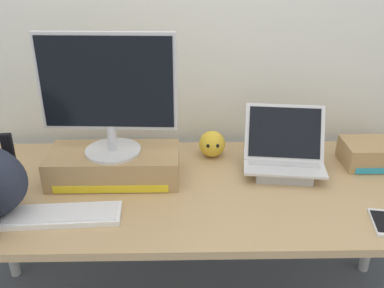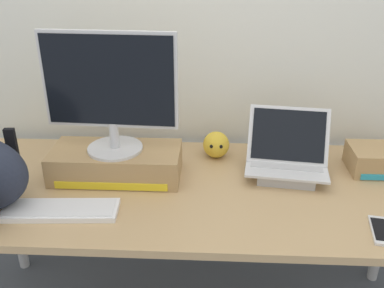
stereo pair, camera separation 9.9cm
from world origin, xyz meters
The scene contains 9 objects.
back_wall centered at (0.00, 0.49, 1.30)m, with size 7.00×0.10×2.60m, color silver.
desk centered at (0.00, 0.00, 0.67)m, with size 1.98×0.79×0.74m.
toner_box_yellow centered at (-0.31, 0.06, 0.80)m, with size 0.51×0.24×0.12m.
desktop_monitor centered at (-0.31, 0.06, 1.10)m, with size 0.51×0.22×0.46m.
open_laptop centered at (0.38, 0.11, 0.79)m, with size 0.35×0.27×0.26m.
external_keyboard centered at (-0.45, -0.21, 0.75)m, with size 0.41×0.15×0.02m.
cell_phone centered at (0.64, -0.26, 0.74)m, with size 0.10×0.17×0.01m.
plush_toy centered at (0.09, 0.25, 0.79)m, with size 0.12×0.12×0.12m.
toner_box_cyan centered at (0.80, 0.16, 0.79)m, with size 0.32×0.18×0.10m.
Camera 1 is at (-0.03, -1.43, 1.60)m, focal length 39.94 mm.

